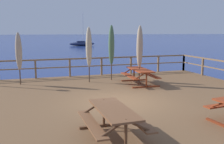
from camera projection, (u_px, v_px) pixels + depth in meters
ground_plane at (119, 117)px, 9.77m from camera, size 600.00×600.00×0.00m
wooden_deck at (119, 109)px, 9.72m from camera, size 13.88×12.36×0.63m
railing_waterside_far at (86, 63)px, 15.22m from camera, size 13.68×0.10×1.09m
picnic_table_mid_right at (113, 116)px, 6.28m from camera, size 1.42×2.04×0.78m
picnic_table_mid_left at (140, 73)px, 12.85m from camera, size 1.51×2.17×0.78m
patio_umbrella_tall_front at (19, 52)px, 12.55m from camera, size 0.32×0.32×2.61m
patio_umbrella_tall_mid_right at (140, 47)px, 12.69m from camera, size 0.32×0.32×2.95m
patio_umbrella_short_back at (89, 47)px, 13.12m from camera, size 0.32×0.32×2.88m
patio_umbrella_tall_back_right at (111, 45)px, 13.74m from camera, size 0.32×0.32×3.00m
sailboat_distant at (82, 44)px, 59.24m from camera, size 6.04×1.84×7.72m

